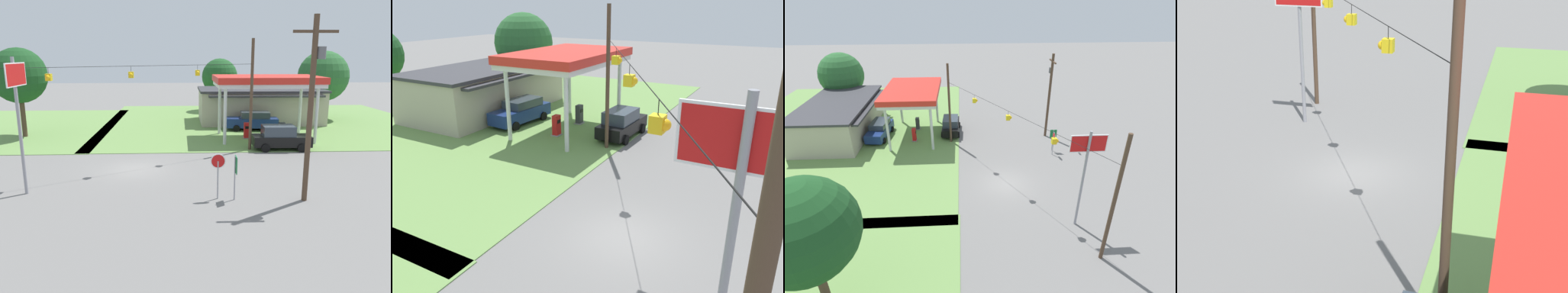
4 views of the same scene
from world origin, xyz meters
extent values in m
plane|color=slate|center=(0.00, 0.00, 0.00)|extent=(160.00, 160.00, 0.00)
cylinder|color=silver|center=(6.90, 6.88, 2.40)|extent=(0.28, 0.28, 4.80)
cylinder|color=gray|center=(-5.50, -4.43, 3.73)|extent=(0.18, 0.18, 7.46)
cylinder|color=#4C3828|center=(-8.73, -5.00, 4.39)|extent=(0.24, 0.24, 8.78)
cylinder|color=#4C3828|center=(8.73, 5.00, 4.39)|extent=(0.24, 0.24, 8.78)
cylinder|color=black|center=(0.00, 0.00, 6.85)|extent=(17.48, 10.02, 0.02)
cube|color=yellow|center=(-4.37, -2.50, 6.30)|extent=(0.32, 0.32, 0.40)
sphere|color=yellow|center=(-4.37, -2.67, 6.30)|extent=(0.28, 0.28, 0.28)
cylinder|color=black|center=(0.00, 0.00, 6.67)|extent=(0.02, 0.02, 0.35)
cube|color=yellow|center=(0.00, 0.00, 6.30)|extent=(0.32, 0.32, 0.40)
sphere|color=yellow|center=(0.00, -0.17, 6.30)|extent=(0.28, 0.28, 0.28)
cylinder|color=black|center=(4.37, 2.50, 6.67)|extent=(0.02, 0.02, 0.35)
cube|color=yellow|center=(4.37, 2.50, 6.30)|extent=(0.32, 0.32, 0.40)
sphere|color=yellow|center=(4.37, 2.33, 6.30)|extent=(0.28, 0.28, 0.28)
camera|label=1|loc=(3.10, -24.83, 7.58)|focal=35.00mm
camera|label=2|loc=(-12.08, -4.97, 8.76)|focal=35.00mm
camera|label=3|loc=(-22.39, 3.57, 15.31)|focal=28.00mm
camera|label=4|loc=(19.54, 6.29, 9.41)|focal=50.00mm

